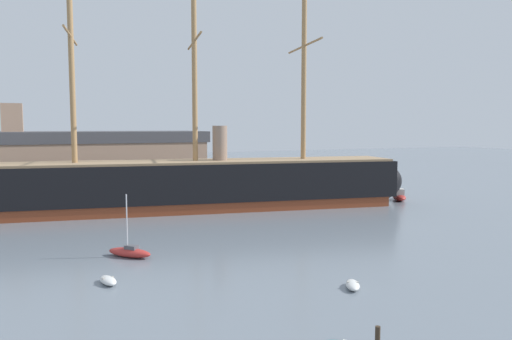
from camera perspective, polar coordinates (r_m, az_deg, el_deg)
The scene contains 6 objects.
tall_ship at distance 69.91m, azimuth -7.04°, elevation -1.61°, with size 70.01×19.29×33.85m.
dinghy_near_centre at distance 37.47m, azimuth 11.20°, elevation -13.00°, with size 1.95×2.47×0.54m.
dinghy_mid_left at distance 39.37m, azimuth -16.85°, elevation -12.22°, with size 1.45×2.46×0.55m.
sailboat_alongside_bow at distance 46.43m, azimuth -14.50°, elevation -9.22°, with size 4.04×4.09×5.76m.
motorboat_far_right at distance 81.55m, azimuth 16.34°, elevation -2.95°, with size 3.79×4.87×1.90m.
dockside_warehouse_left at distance 90.92m, azimuth -23.56°, elevation 0.65°, with size 59.22×17.63×15.58m.
Camera 1 is at (-22.73, -10.88, 11.89)m, focal length 34.34 mm.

